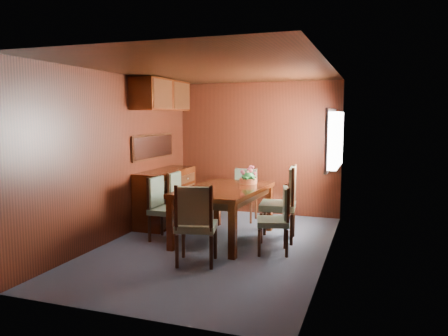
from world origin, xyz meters
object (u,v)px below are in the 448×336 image
at_px(dining_table, 224,195).
at_px(flower_centerpiece, 248,175).
at_px(sideboard, 166,196).
at_px(chair_head, 195,220).
at_px(chair_left_near, 162,204).
at_px(chair_right_near, 278,216).

xyz_separation_m(dining_table, flower_centerpiece, (0.23, 0.47, 0.24)).
xyz_separation_m(sideboard, chair_head, (1.29, -1.79, 0.10)).
relative_size(chair_left_near, chair_head, 0.94).
bearing_deg(chair_right_near, dining_table, 53.72).
bearing_deg(chair_right_near, chair_head, 119.55).
relative_size(sideboard, dining_table, 0.82).
xyz_separation_m(dining_table, chair_left_near, (-0.85, -0.27, -0.14)).
bearing_deg(chair_right_near, sideboard, 50.36).
distance_m(sideboard, chair_right_near, 2.34).
relative_size(sideboard, flower_centerpiece, 4.94).
bearing_deg(chair_left_near, sideboard, -156.01).
distance_m(dining_table, chair_left_near, 0.90).
bearing_deg(flower_centerpiece, chair_head, -96.53).
xyz_separation_m(sideboard, chair_left_near, (0.40, -0.91, 0.07)).
bearing_deg(dining_table, chair_left_near, -158.09).
relative_size(dining_table, flower_centerpiece, 6.02).
xyz_separation_m(sideboard, chair_right_near, (2.12, -0.98, 0.04)).
height_order(chair_left_near, flower_centerpiece, flower_centerpiece).
bearing_deg(flower_centerpiece, sideboard, 173.59).
height_order(sideboard, dining_table, sideboard).
relative_size(chair_right_near, flower_centerpiece, 3.14).
bearing_deg(chair_left_near, dining_table, 107.88).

